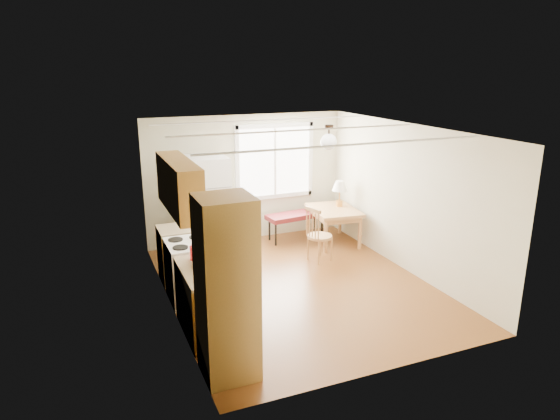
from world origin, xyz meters
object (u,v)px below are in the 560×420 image
chair (316,231)px  bench (296,216)px  dining_table (334,214)px  refrigerator (206,208)px

chair → bench: bearing=68.4°
bench → dining_table: 0.76m
refrigerator → bench: size_ratio=1.49×
dining_table → chair: chair is taller
bench → chair: bearing=-103.9°
refrigerator → dining_table: refrigerator is taller
bench → chair: size_ratio=1.25×
bench → dining_table: (0.62, -0.43, 0.10)m
refrigerator → chair: 2.03m
dining_table → chair: bearing=-128.8°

